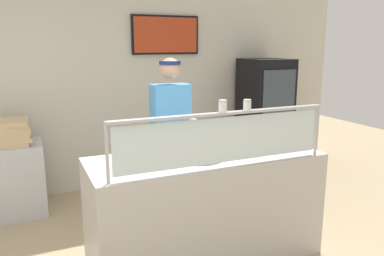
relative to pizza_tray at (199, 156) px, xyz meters
The scene contains 12 objects.
ground_plane 1.17m from the pizza_tray, 82.92° to the left, with size 12.00×12.00×0.00m, color tan.
shop_rear_unit 2.23m from the pizza_tray, 87.73° to the left, with size 6.41×0.13×2.70m.
serving_counter 0.50m from the pizza_tray, 24.24° to the left, with size 2.01×0.78×0.95m, color #BCB7B2.
sneeze_guard 0.40m from the pizza_tray, 74.68° to the right, with size 1.84×0.06×0.44m.
pizza_tray is the anchor object (origin of this frame).
pizza_server 0.05m from the pizza_tray, 23.72° to the right, with size 0.07×0.28×0.01m, color #ADAFB7.
parmesan_shaker 0.55m from the pizza_tray, 78.49° to the right, with size 0.06×0.06×0.09m.
pepper_flake_shaker 0.61m from the pizza_tray, 46.67° to the right, with size 0.06×0.06×0.09m.
worker_figure 0.77m from the pizza_tray, 86.39° to the left, with size 0.41×0.50×1.76m.
drink_fridge 2.57m from the pizza_tray, 43.06° to the left, with size 0.62×0.65×1.69m.
prep_shelf 2.35m from the pizza_tray, 131.49° to the left, with size 0.70×0.55×0.82m, color #B7BABF.
pizza_box_stack 2.28m from the pizza_tray, 131.53° to the left, with size 0.51×0.50×0.27m.
Camera 1 is at (-0.39, -2.46, 1.89)m, focal length 35.87 mm.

